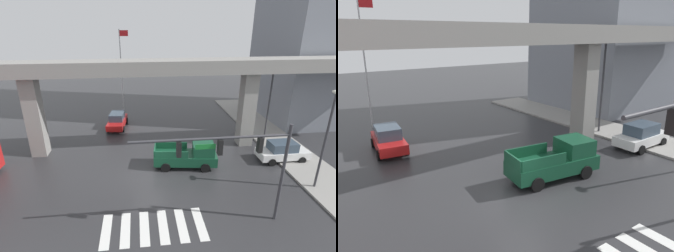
{
  "view_description": "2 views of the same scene",
  "coord_description": "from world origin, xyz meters",
  "views": [
    {
      "loc": [
        -0.58,
        -17.58,
        11.17
      ],
      "look_at": [
        1.76,
        2.43,
        3.22
      ],
      "focal_mm": 28.0,
      "sensor_mm": 36.0,
      "label": 1
    },
    {
      "loc": [
        -8.3,
        -10.29,
        7.73
      ],
      "look_at": [
        0.63,
        2.3,
        3.18
      ],
      "focal_mm": 33.83,
      "sensor_mm": 36.0,
      "label": 2
    }
  ],
  "objects": [
    {
      "name": "elevated_overpass",
      "position": [
        0.0,
        5.0,
        7.08
      ],
      "size": [
        49.47,
        2.48,
        8.26
      ],
      "color": "gray",
      "rests_on": "ground"
    },
    {
      "name": "ground_plane",
      "position": [
        0.0,
        0.0,
        0.0
      ],
      "size": [
        120.0,
        120.0,
        0.0
      ],
      "primitive_type": "plane",
      "color": "#2D2D30"
    },
    {
      "name": "sidewalk_east",
      "position": [
        13.03,
        2.0,
        0.07
      ],
      "size": [
        4.0,
        36.0,
        0.15
      ],
      "primitive_type": "cube",
      "color": "gray",
      "rests_on": "ground"
    },
    {
      "name": "sedan_white",
      "position": [
        11.6,
        1.37,
        0.85
      ],
      "size": [
        4.31,
        1.98,
        1.72
      ],
      "color": "silver",
      "rests_on": "ground"
    },
    {
      "name": "flagpole",
      "position": [
        -2.53,
        17.37,
        6.04
      ],
      "size": [
        1.16,
        0.12,
        10.48
      ],
      "color": "silver",
      "rests_on": "ground"
    },
    {
      "name": "street_lamp_mid_block",
      "position": [
        11.83,
        5.21,
        4.56
      ],
      "size": [
        0.44,
        0.7,
        7.24
      ],
      "color": "#38383D",
      "rests_on": "ground"
    },
    {
      "name": "pickup_truck",
      "position": [
        3.36,
        1.27,
        0.99
      ],
      "size": [
        5.31,
        2.6,
        2.08
      ],
      "color": "#14472D",
      "rests_on": "ground"
    },
    {
      "name": "sedan_red",
      "position": [
        -3.07,
        10.82,
        0.85
      ],
      "size": [
        2.31,
        4.46,
        1.72
      ],
      "color": "red",
      "rests_on": "ground"
    }
  ]
}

